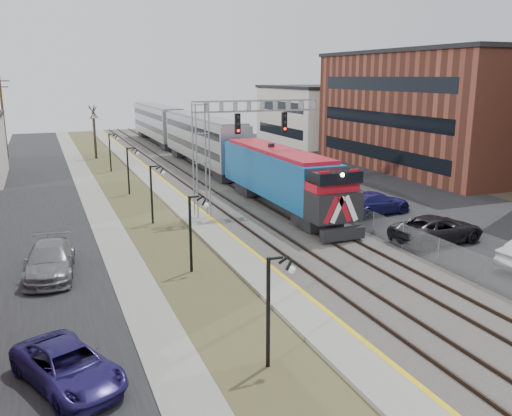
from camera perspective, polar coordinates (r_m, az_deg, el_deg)
street_west at (r=43.56m, az=-22.33°, el=-0.25°), size 7.00×120.00×0.04m
sidewalk at (r=43.70m, az=-16.45°, el=0.29°), size 2.00×120.00×0.08m
grass_median at (r=44.05m, az=-12.57°, el=0.62°), size 4.00×120.00×0.06m
platform at (r=44.58m, az=-8.78°, el=1.07°), size 2.00×120.00×0.24m
ballast_bed at (r=45.92m, az=-2.69°, el=1.56°), size 8.00×120.00×0.20m
parking_lot at (r=51.03m, az=10.16°, el=2.50°), size 16.00×120.00×0.04m
platform_edge at (r=44.75m, az=-7.68°, el=1.32°), size 0.24×120.00×0.01m
track_near at (r=45.28m, az=-5.09°, el=1.57°), size 1.58×120.00×0.15m
track_far at (r=46.38m, az=-0.94°, el=1.92°), size 1.58×120.00×0.15m
train at (r=62.00m, az=-6.60°, el=7.27°), size 3.00×63.05×5.33m
signal_gantry at (r=37.59m, az=-3.30°, el=7.32°), size 9.00×1.07×8.15m
lampposts at (r=27.68m, az=-7.06°, el=-2.68°), size 0.14×62.14×4.00m
fence at (r=47.28m, az=2.12°, el=2.79°), size 0.04×120.00×1.60m
buildings_east at (r=56.14m, az=24.97°, el=8.94°), size 16.00×76.00×15.00m
bare_trees at (r=46.94m, az=-24.04°, el=3.88°), size 12.30×42.30×5.95m
car_lot_c at (r=34.15m, az=18.53°, el=-2.19°), size 6.17×3.31×1.65m
car_lot_d at (r=40.01m, az=12.42°, el=0.47°), size 5.88×3.04×1.63m
car_lot_e at (r=43.16m, az=9.79°, el=1.46°), size 4.74×3.16×1.50m
car_lot_f at (r=48.04m, az=7.51°, el=2.74°), size 4.57×2.95×1.42m
car_street_a at (r=19.12m, az=-19.16°, el=-15.58°), size 3.89×5.21×1.31m
car_street_b at (r=28.99m, az=-20.89°, el=-5.23°), size 2.78×5.74×1.61m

